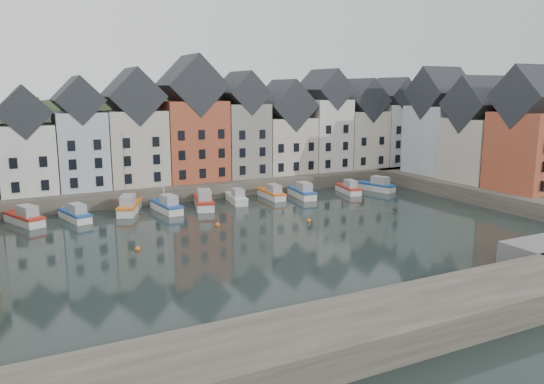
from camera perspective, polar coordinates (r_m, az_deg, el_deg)
ground at (r=53.76m, az=1.24°, el=-5.13°), size 260.00×260.00×0.00m
far_quay at (r=80.56m, az=-8.91°, el=0.91°), size 90.00×16.00×2.00m
right_quay at (r=79.54m, az=24.31°, el=-0.08°), size 14.00×54.00×2.00m
near_wall at (r=30.91m, az=4.35°, el=-15.84°), size 50.00×6.00×2.00m
hillside at (r=109.45m, az=-12.91°, el=-6.78°), size 153.60×70.40×64.00m
far_terrace at (r=78.75m, az=-6.39°, el=6.52°), size 72.37×8.16×17.78m
right_terrace at (r=81.02m, az=21.52°, el=5.98°), size 8.30×24.25×16.36m
mooring_buoys at (r=56.74m, az=-4.89°, el=-4.15°), size 20.50×5.50×0.50m
boat_a at (r=65.68m, az=-25.04°, el=-2.54°), size 4.29×6.68×2.46m
boat_b at (r=65.33m, az=-20.40°, el=-2.31°), size 3.27×6.20×2.28m
boat_c at (r=67.41m, az=-15.10°, el=-1.53°), size 4.43×6.92×2.55m
boat_d at (r=66.80m, az=-11.25°, el=-1.44°), size 2.67×6.57×12.22m
boat_e at (r=68.49m, az=-7.33°, el=-1.00°), size 3.94×7.31×2.68m
boat_f at (r=70.91m, az=-3.81°, el=-0.64°), size 2.61×5.92×2.20m
boat_g at (r=73.66m, az=-0.01°, el=-0.16°), size 1.99×5.96×2.27m
boat_h at (r=74.41m, az=3.28°, el=-0.02°), size 2.79×6.59×2.45m
boat_i at (r=78.16m, az=8.24°, el=0.37°), size 2.89×6.05×2.23m
boat_j at (r=80.82m, az=11.10°, el=0.66°), size 3.76×6.62×2.43m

